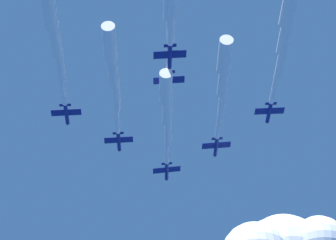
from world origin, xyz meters
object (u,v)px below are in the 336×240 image
object	(u,v)px
jet_port_inner	(113,71)
jet_starboard_mid	(284,37)
jet_starboard_inner	(223,81)
jet_port_outer	(168,3)
jet_port_mid	(55,40)
jet_lead	(167,111)

from	to	relation	value
jet_port_inner	jet_starboard_mid	size ratio (longest dim) A/B	0.99
jet_starboard_inner	jet_starboard_mid	bearing A→B (deg)	-87.01
jet_port_outer	jet_port_mid	bearing A→B (deg)	114.12
jet_lead	jet_port_inner	xyz separation A→B (m)	(-20.46, -0.85, 1.60)
jet_port_inner	jet_starboard_mid	world-z (taller)	jet_starboard_mid
jet_port_inner	jet_port_mid	world-z (taller)	jet_port_inner
jet_port_inner	jet_port_outer	distance (m)	27.56
jet_port_inner	jet_starboard_mid	xyz separation A→B (m)	(23.55, -38.66, 1.13)
jet_starboard_mid	jet_port_mid	bearing A→B (deg)	136.39
jet_lead	jet_port_outer	size ratio (longest dim) A/B	1.02
jet_starboard_inner	jet_port_outer	xyz separation A→B (m)	(-28.09, -8.47, 2.68)
jet_starboard_inner	jet_port_outer	world-z (taller)	jet_port_outer
jet_lead	jet_starboard_mid	xyz separation A→B (m)	(3.09, -39.51, 2.73)
jet_starboard_inner	jet_port_mid	size ratio (longest dim) A/B	1.00
jet_port_mid	jet_port_inner	bearing A→B (deg)	-3.34
jet_lead	jet_port_inner	size ratio (longest dim) A/B	0.96
jet_port_mid	jet_starboard_mid	distance (m)	57.60
jet_port_inner	jet_port_mid	bearing A→B (deg)	176.66
jet_lead	jet_starboard_inner	size ratio (longest dim) A/B	0.99
jet_lead	jet_port_inner	world-z (taller)	jet_port_inner
jet_lead	jet_starboard_inner	world-z (taller)	jet_lead
jet_port_outer	jet_port_inner	bearing A→B (deg)	78.27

